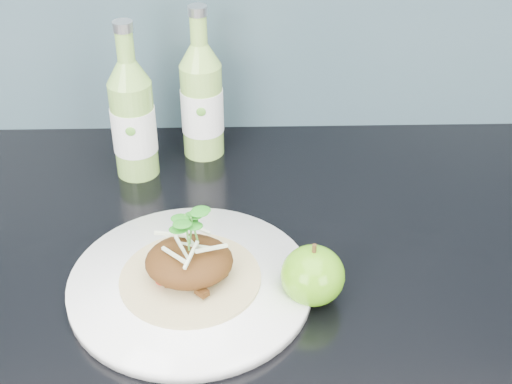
# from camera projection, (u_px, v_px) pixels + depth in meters

# --- Properties ---
(dinner_plate) EXTENTS (0.38, 0.38, 0.02)m
(dinner_plate) POSITION_uv_depth(u_px,v_px,m) (191.00, 284.00, 0.86)
(dinner_plate) COLOR white
(dinner_plate) RESTS_ON kitchen_counter
(pork_taco) EXTENTS (0.17, 0.17, 0.10)m
(pork_taco) POSITION_uv_depth(u_px,v_px,m) (189.00, 260.00, 0.83)
(pork_taco) COLOR tan
(pork_taco) RESTS_ON dinner_plate
(green_apple) EXTENTS (0.10, 0.10, 0.08)m
(green_apple) POSITION_uv_depth(u_px,v_px,m) (313.00, 275.00, 0.83)
(green_apple) COLOR #46890E
(green_apple) RESTS_ON kitchen_counter
(cider_bottle_left) EXTENTS (0.07, 0.07, 0.24)m
(cider_bottle_left) POSITION_uv_depth(u_px,v_px,m) (133.00, 119.00, 1.03)
(cider_bottle_left) COLOR #7EB24A
(cider_bottle_left) RESTS_ON kitchen_counter
(cider_bottle_right) EXTENTS (0.08, 0.08, 0.24)m
(cider_bottle_right) POSITION_uv_depth(u_px,v_px,m) (202.00, 101.00, 1.07)
(cider_bottle_right) COLOR #8CBE4F
(cider_bottle_right) RESTS_ON kitchen_counter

